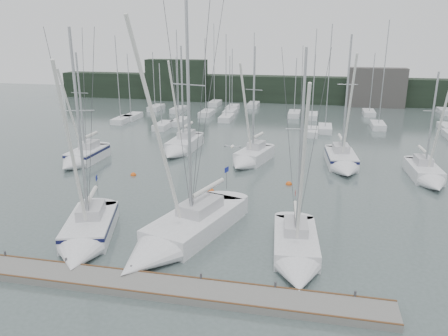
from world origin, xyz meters
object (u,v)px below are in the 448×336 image
object	(u,v)px
sailboat_near_center	(174,238)
sailboat_mid_a	(81,158)
sailboat_near_right	(297,256)
sailboat_mid_d	(343,163)
sailboat_mid_b	(180,147)
buoy_c	(133,175)
buoy_b	(289,184)
sailboat_near_left	(85,237)
sailboat_mid_e	(428,176)
buoy_a	(211,192)
sailboat_mid_c	(249,159)

from	to	relation	value
sailboat_near_center	sailboat_mid_a	xyz separation A→B (m)	(-15.19, 15.51, 0.03)
sailboat_near_right	sailboat_mid_d	xyz separation A→B (m)	(3.52, 19.90, 0.15)
sailboat_mid_b	buoy_c	world-z (taller)	sailboat_mid_b
sailboat_near_right	sailboat_mid_b	bearing A→B (deg)	117.16
sailboat_near_right	sailboat_mid_a	world-z (taller)	sailboat_near_right
sailboat_mid_a	buoy_b	xyz separation A→B (m)	(21.51, -2.01, -0.64)
sailboat_near_left	sailboat_mid_d	distance (m)	26.46
sailboat_mid_a	sailboat_mid_b	size ratio (longest dim) A/B	0.96
sailboat_near_right	sailboat_near_left	bearing A→B (deg)	176.92
sailboat_near_center	sailboat_mid_a	size ratio (longest dim) A/B	1.42
sailboat_near_right	buoy_b	xyz separation A→B (m)	(-1.40, 14.01, -0.50)
sailboat_mid_e	sailboat_near_left	bearing A→B (deg)	-146.68
sailboat_mid_a	sailboat_mid_d	bearing A→B (deg)	8.94
sailboat_mid_a	buoy_a	xyz separation A→B (m)	(15.08, -5.30, -0.64)
sailboat_near_right	sailboat_near_center	bearing A→B (deg)	170.84
sailboat_near_center	sailboat_mid_e	xyz separation A→B (m)	(18.64, 16.84, -0.06)
sailboat_mid_b	sailboat_mid_e	size ratio (longest dim) A/B	1.19
sailboat_near_left	sailboat_mid_e	xyz separation A→B (m)	(24.23, 17.88, -0.05)
buoy_a	sailboat_mid_c	bearing A→B (deg)	77.28
sailboat_near_left	sailboat_mid_d	xyz separation A→B (m)	(16.83, 20.41, 0.05)
buoy_a	sailboat_near_center	bearing A→B (deg)	-89.37
sailboat_mid_d	sailboat_near_left	bearing A→B (deg)	-134.63
sailboat_near_center	sailboat_mid_b	world-z (taller)	sailboat_near_center
sailboat_near_left	buoy_b	bearing A→B (deg)	33.57
sailboat_near_right	buoy_b	distance (m)	14.09
sailboat_near_right	sailboat_mid_d	bearing A→B (deg)	74.68
sailboat_mid_a	buoy_b	bearing A→B (deg)	-4.74
sailboat_near_right	buoy_b	bearing A→B (deg)	90.43
sailboat_mid_e	buoy_c	world-z (taller)	sailboat_mid_e
sailboat_near_left	sailboat_near_right	world-z (taller)	sailboat_near_left
sailboat_mid_b	sailboat_mid_e	distance (m)	25.66
sailboat_near_right	sailboat_mid_a	bearing A→B (deg)	139.74
sailboat_mid_b	sailboat_near_center	bearing A→B (deg)	-70.91
sailboat_mid_a	buoy_b	world-z (taller)	sailboat_mid_a
sailboat_mid_b	sailboat_mid_d	xyz separation A→B (m)	(17.76, -2.51, 0.03)
buoy_b	buoy_c	distance (m)	14.75
buoy_c	sailboat_near_center	bearing A→B (deg)	-57.17
sailboat_mid_a	sailboat_mid_b	world-z (taller)	sailboat_mid_b
sailboat_mid_a	buoy_a	size ratio (longest dim) A/B	18.39
buoy_a	buoy_c	xyz separation A→B (m)	(-8.31, 2.85, 0.00)
buoy_a	sailboat_mid_a	bearing A→B (deg)	160.62
sailboat_mid_b	buoy_a	size ratio (longest dim) A/B	19.17
sailboat_mid_d	buoy_c	xyz separation A→B (m)	(-19.66, -6.33, -0.65)
sailboat_mid_c	sailboat_mid_e	bearing A→B (deg)	7.83
sailboat_mid_d	buoy_a	distance (m)	14.61
sailboat_near_left	sailboat_near_right	bearing A→B (deg)	-14.87
buoy_b	sailboat_near_right	bearing A→B (deg)	-84.28
sailboat_near_left	sailboat_mid_b	bearing A→B (deg)	75.23
sailboat_mid_c	sailboat_mid_e	xyz separation A→B (m)	(16.79, -2.07, -0.07)
sailboat_mid_c	buoy_b	bearing A→B (deg)	-35.61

